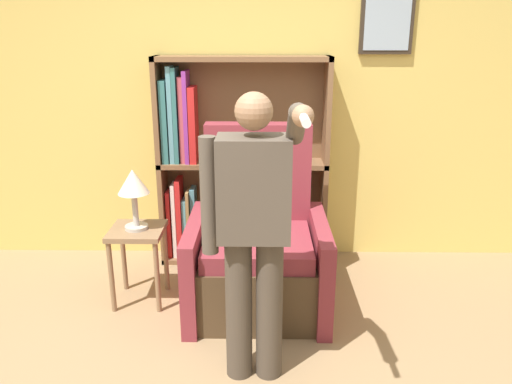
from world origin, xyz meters
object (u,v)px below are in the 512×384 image
bookcase (222,162)px  armchair (258,253)px  side_table (138,244)px  person_standing (254,228)px  table_lamp (133,186)px

bookcase → armchair: (0.31, -0.75, -0.48)m
bookcase → side_table: (-0.55, -0.74, -0.42)m
person_standing → table_lamp: 1.19m
bookcase → table_lamp: bearing=-127.0°
side_table → person_standing: bearing=-44.6°
armchair → table_lamp: size_ratio=2.92×
person_standing → table_lamp: size_ratio=3.74×
bookcase → table_lamp: bookcase is taller
bookcase → person_standing: size_ratio=1.06×
armchair → person_standing: size_ratio=0.78×
bookcase → armchair: 0.94m
bookcase → table_lamp: 0.92m
bookcase → armchair: size_ratio=1.35×
side_table → table_lamp: 0.44m
bookcase → side_table: bearing=-127.0°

